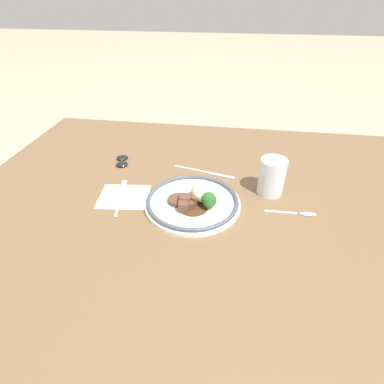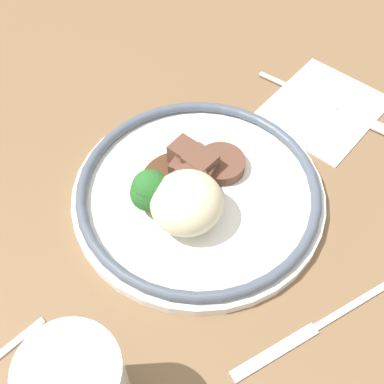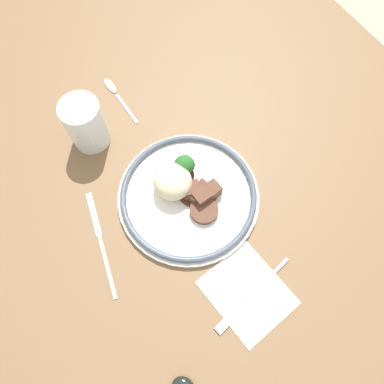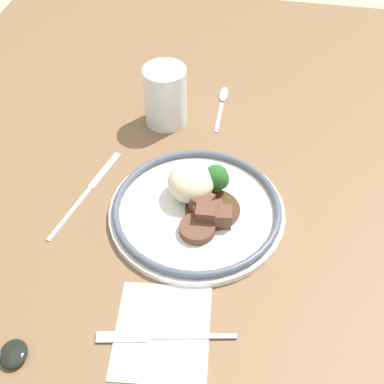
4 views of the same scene
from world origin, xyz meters
The scene contains 6 objects.
ground_plane centered at (0.00, 0.00, 0.00)m, with size 8.00×8.00×0.00m, color tan.
dining_table centered at (0.00, 0.00, 0.02)m, with size 1.51×1.23×0.03m.
napkin centered at (-0.24, 0.02, 0.03)m, with size 0.16×0.14×0.00m.
plate centered at (-0.01, 0.01, 0.05)m, with size 0.29×0.29×0.07m.
fork centered at (-0.25, 0.03, 0.03)m, with size 0.05×0.19×0.00m.
knife centered at (0.00, 0.20, 0.03)m, with size 0.22×0.06×0.00m.
Camera 2 is at (0.23, 0.26, 0.53)m, focal length 50.00 mm.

